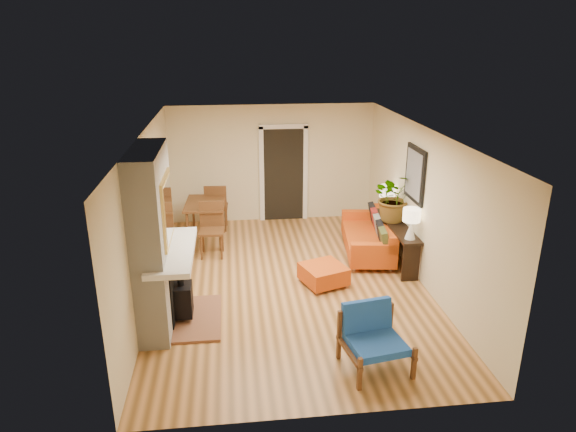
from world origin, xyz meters
name	(u,v)px	position (x,y,z in m)	size (l,w,h in m)	color
room_shell	(303,173)	(0.60, 2.63, 1.24)	(6.50, 6.50, 6.50)	tan
fireplace	(156,244)	(-2.00, -1.00, 1.24)	(1.09, 1.68, 2.60)	white
sofa	(371,236)	(1.72, 1.12, 0.33)	(1.07, 2.03, 0.76)	silver
ottoman	(324,274)	(0.57, -0.10, 0.20)	(0.86, 0.86, 0.34)	silver
blue_chair	(372,334)	(0.78, -2.36, 0.44)	(0.89, 0.87, 0.81)	brown
dining_table	(210,210)	(-1.37, 2.05, 0.68)	(0.87, 1.93, 1.03)	brown
console_table	(396,232)	(2.07, 0.70, 0.58)	(0.34, 1.85, 0.72)	black
lamp_near	(411,220)	(2.07, 0.00, 1.06)	(0.30, 0.30, 0.54)	white
lamp_far	(387,196)	(2.07, 1.38, 1.06)	(0.30, 0.30, 0.54)	white
houseplant	(395,197)	(2.06, 0.91, 1.19)	(0.84, 0.73, 0.93)	#1E5919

